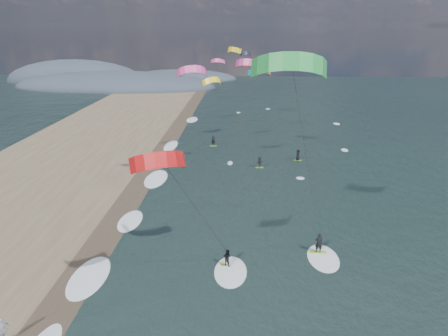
{
  "coord_description": "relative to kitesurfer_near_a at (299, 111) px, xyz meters",
  "views": [
    {
      "loc": [
        0.52,
        -17.51,
        18.28
      ],
      "look_at": [
        -1.0,
        12.0,
        7.0
      ],
      "focal_mm": 30.0,
      "sensor_mm": 36.0,
      "label": 1
    }
  ],
  "objects": [
    {
      "name": "coastal_hills",
      "position": [
        -48.81,
        102.51,
        -13.4
      ],
      "size": [
        80.0,
        41.0,
        15.0
      ],
      "color": "#3D4756",
      "rests_on": "ground"
    },
    {
      "name": "beach_walker",
      "position": [
        -17.87,
        -5.86,
        -12.5
      ],
      "size": [
        0.75,
        1.14,
        1.81
      ],
      "primitive_type": "imported",
      "rotation": [
        0.0,
        0.0,
        1.25
      ],
      "color": "silver",
      "rests_on": "ground"
    },
    {
      "name": "shoreline_surf",
      "position": [
        -14.76,
        9.4,
        -13.4
      ],
      "size": [
        2.4,
        79.4,
        0.11
      ],
      "color": "white",
      "rests_on": "ground"
    },
    {
      "name": "far_kitesurfers",
      "position": [
        -0.58,
        28.72,
        -12.57
      ],
      "size": [
        13.86,
        10.17,
        1.76
      ],
      "color": "#89C322",
      "rests_on": "ground"
    },
    {
      "name": "wet_sand_strip",
      "position": [
        -15.96,
        4.65,
        -13.4
      ],
      "size": [
        3.0,
        240.0,
        0.0
      ],
      "primitive_type": "cube",
      "color": "#382D23",
      "rests_on": "ground"
    },
    {
      "name": "bg_kite_field",
      "position": [
        -4.48,
        47.69,
        -1.58
      ],
      "size": [
        13.31,
        67.52,
        6.84
      ],
      "color": "orange",
      "rests_on": "ground"
    },
    {
      "name": "kitesurfer_near_b",
      "position": [
        -6.75,
        -1.42,
        -5.91
      ],
      "size": [
        6.87,
        8.63,
        12.38
      ],
      "color": "#89C322",
      "rests_on": "ground"
    },
    {
      "name": "kitesurfer_near_a",
      "position": [
        0.0,
        0.0,
        0.0
      ],
      "size": [
        7.83,
        8.36,
        17.3
      ],
      "color": "#89C322",
      "rests_on": "ground"
    }
  ]
}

